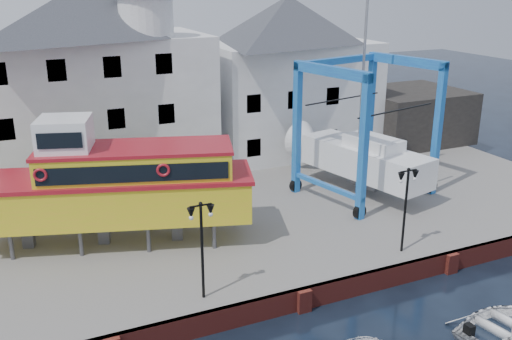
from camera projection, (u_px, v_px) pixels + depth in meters
name	position (u px, v px, depth m)	size (l,w,h in m)	color
ground	(303.00, 311.00, 24.16)	(140.00, 140.00, 0.00)	black
hardstanding	(212.00, 209.00, 33.48)	(44.00, 22.00, 1.00)	slate
quay_wall	(302.00, 299.00, 24.09)	(44.00, 0.47, 1.00)	maroon
building_white_main	(96.00, 79.00, 35.74)	(14.00, 8.30, 14.00)	silver
building_white_right	(287.00, 75.00, 41.95)	(12.00, 8.00, 11.20)	silver
shed_dark	(409.00, 115.00, 45.31)	(8.00, 7.00, 4.00)	black
lamp_post_left	(201.00, 226.00, 22.28)	(1.12, 0.32, 4.20)	black
lamp_post_right	(407.00, 189.00, 26.21)	(1.12, 0.32, 4.20)	black
tour_boat	(100.00, 186.00, 27.12)	(14.93, 7.64, 6.34)	#59595E
travel_lift	(354.00, 149.00, 34.54)	(8.18, 10.42, 15.25)	#1C47B0
motorboat_b	(498.00, 331.00, 22.75)	(3.02, 4.23, 0.88)	white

